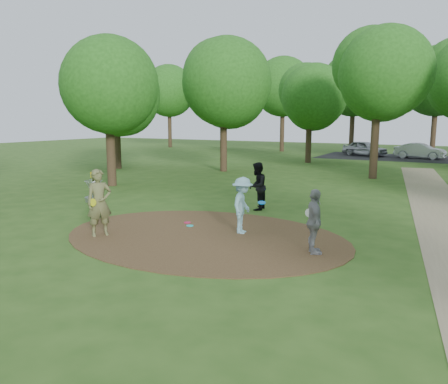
% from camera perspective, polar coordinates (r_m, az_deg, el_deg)
% --- Properties ---
extents(ground, '(100.00, 100.00, 0.00)m').
position_cam_1_polar(ground, '(12.52, -2.64, -5.77)').
color(ground, '#2D5119').
rests_on(ground, ground).
extents(dirt_clearing, '(8.40, 8.40, 0.02)m').
position_cam_1_polar(dirt_clearing, '(12.52, -2.64, -5.73)').
color(dirt_clearing, '#47301C').
rests_on(dirt_clearing, ground).
extents(parking_lot, '(14.00, 8.00, 0.01)m').
position_cam_1_polar(parking_lot, '(40.68, 22.49, 4.16)').
color(parking_lot, black).
rests_on(parking_lot, ground).
extents(player_observer_with_disc, '(0.77, 0.84, 1.92)m').
position_cam_1_polar(player_observer_with_disc, '(12.81, -15.97, -1.38)').
color(player_observer_with_disc, brown).
rests_on(player_observer_with_disc, ground).
extents(player_throwing_with_disc, '(1.15, 1.17, 1.65)m').
position_cam_1_polar(player_throwing_with_disc, '(12.63, 2.43, -1.78)').
color(player_throwing_with_disc, '#93CFDC').
rests_on(player_throwing_with_disc, ground).
extents(player_walking_with_disc, '(0.77, 0.93, 1.75)m').
position_cam_1_polar(player_walking_with_disc, '(15.96, 4.35, 0.76)').
color(player_walking_with_disc, black).
rests_on(player_walking_with_disc, ground).
extents(player_waiting_with_disc, '(0.79, 1.03, 1.63)m').
position_cam_1_polar(player_waiting_with_disc, '(10.93, 11.72, -3.84)').
color(player_waiting_with_disc, '#949396').
rests_on(player_waiting_with_disc, ground).
extents(disc_ground_cyan, '(0.22, 0.22, 0.02)m').
position_cam_1_polar(disc_ground_cyan, '(13.62, -4.48, -4.40)').
color(disc_ground_cyan, '#18C0BD').
rests_on(disc_ground_cyan, dirt_clearing).
extents(disc_ground_red, '(0.22, 0.22, 0.02)m').
position_cam_1_polar(disc_ground_red, '(14.04, -4.81, -3.99)').
color(disc_ground_red, '#CD144B').
rests_on(disc_ground_red, dirt_clearing).
extents(car_left, '(4.27, 2.76, 1.35)m').
position_cam_1_polar(car_left, '(41.54, 17.91, 5.45)').
color(car_left, '#9FA1A6').
rests_on(car_left, ground).
extents(car_right, '(4.14, 1.90, 1.31)m').
position_cam_1_polar(car_right, '(40.11, 24.23, 4.92)').
color(car_right, '#9B9EA2').
rests_on(car_right, ground).
extents(disc_golf_basket, '(0.63, 0.63, 1.54)m').
position_cam_1_polar(disc_golf_basket, '(15.32, -16.62, 0.01)').
color(disc_golf_basket, black).
rests_on(disc_golf_basket, ground).
extents(tree_ring, '(37.14, 44.82, 8.55)m').
position_cam_1_polar(tree_ring, '(20.30, 15.16, 14.18)').
color(tree_ring, '#332316').
rests_on(tree_ring, ground).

